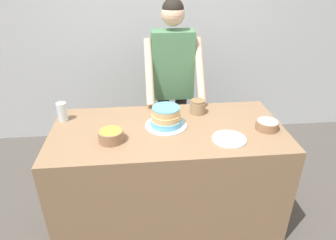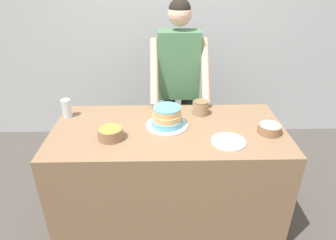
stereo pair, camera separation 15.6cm
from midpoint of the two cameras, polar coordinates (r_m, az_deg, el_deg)
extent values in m
cube|color=silver|center=(3.70, 0.77, 15.94)|extent=(10.00, 0.05, 2.60)
cube|color=#8C6B4C|center=(2.62, 1.82, -10.22)|extent=(1.84, 0.88, 0.90)
cylinder|color=#2D2D38|center=(3.24, 1.65, -2.41)|extent=(0.12, 0.12, 0.86)
cylinder|color=#2D2D38|center=(3.25, 4.81, -2.37)|extent=(0.12, 0.12, 0.86)
cube|color=#4C7F56|center=(2.94, 3.63, 10.44)|extent=(0.40, 0.22, 0.65)
cylinder|color=beige|center=(2.76, -1.01, 9.22)|extent=(0.07, 0.41, 0.55)
cylinder|color=beige|center=(2.80, 8.76, 9.18)|extent=(0.07, 0.41, 0.55)
sphere|color=beige|center=(2.83, 3.92, 19.50)|extent=(0.22, 0.22, 0.22)
sphere|color=black|center=(2.83, 3.95, 20.26)|extent=(0.20, 0.20, 0.20)
cylinder|color=silver|center=(2.41, 1.64, -1.01)|extent=(0.34, 0.34, 0.01)
cylinder|color=#60B7E0|center=(2.40, 1.65, -0.40)|extent=(0.25, 0.25, 0.05)
cylinder|color=#DBB275|center=(2.37, 1.66, 0.64)|extent=(0.23, 0.23, 0.05)
cylinder|color=#DBB275|center=(2.35, 1.68, 1.69)|extent=(0.22, 0.22, 0.05)
cylinder|color=#60B7E0|center=(2.34, 1.69, 2.33)|extent=(0.22, 0.22, 0.01)
cylinder|color=#936B4C|center=(2.45, 20.51, -1.61)|extent=(0.18, 0.18, 0.07)
cylinder|color=white|center=(2.44, 20.63, -1.01)|extent=(0.15, 0.15, 0.01)
cylinder|color=silver|center=(2.37, 20.74, -1.19)|extent=(0.07, 0.03, 0.16)
cylinder|color=#936B4C|center=(2.24, -8.94, -2.60)|extent=(0.19, 0.19, 0.09)
cylinder|color=#EF9938|center=(2.23, -9.01, -1.77)|extent=(0.16, 0.16, 0.01)
cylinder|color=silver|center=(2.63, -17.15, 2.12)|extent=(0.08, 0.08, 0.16)
cylinder|color=silver|center=(2.25, 13.40, -4.04)|extent=(0.25, 0.25, 0.01)
cylinder|color=#9E7F5B|center=(2.60, 7.95, 2.13)|extent=(0.13, 0.13, 0.10)
cylinder|color=olive|center=(2.57, 8.04, 3.34)|extent=(0.12, 0.12, 0.02)
camera|label=1|loc=(0.08, -88.04, 1.04)|focal=32.00mm
camera|label=2|loc=(0.08, 91.96, -1.04)|focal=32.00mm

